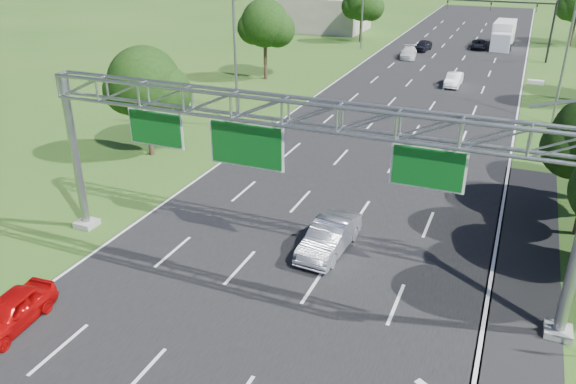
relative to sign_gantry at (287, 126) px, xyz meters
The scene contains 19 objects.
ground 19.28m from the sign_gantry, 91.05° to the left, with size 220.00×220.00×0.00m, color #264F17.
road 19.28m from the sign_gantry, 91.05° to the left, with size 18.00×180.00×0.02m, color black.
road_flare 12.20m from the sign_gantry, 11.47° to the left, with size 3.00×30.00×0.02m, color black.
sign_gantry is the anchor object (origin of this frame).
traffic_signal 53.51m from the sign_gantry, 82.32° to the left, with size 12.21×0.24×7.00m.
streetlight_l_near 21.47m from the sign_gantry, 122.87° to the left, with size 2.97×0.22×10.16m.
streetlight_l_far 54.28m from the sign_gantry, 102.38° to the left, with size 2.97×0.22×10.16m.
streetlight_r_mid 30.10m from the sign_gantry, 68.60° to the left, with size 2.97×0.22×10.16m.
tree_verge_la 17.56m from the sign_gantry, 144.84° to the left, with size 5.76×4.80×7.40m.
tree_verge_lb 36.85m from the sign_gantry, 116.19° to the left, with size 5.76×4.80×8.06m.
tree_verge_lc 59.56m from the sign_gantry, 102.86° to the left, with size 5.76×4.80×7.62m.
building_left 69.82m from the sign_gantry, 108.69° to the left, with size 14.00×10.00×5.00m, color gray.
red_coupe 12.89m from the sign_gantry, 137.55° to the right, with size 1.59×3.96×1.35m, color #BD0809.
silver_sedan 6.70m from the sign_gantry, 65.84° to the left, with size 1.65×4.72×1.56m, color #9EA1A9.
car_queue_a 50.20m from the sign_gantry, 95.56° to the left, with size 1.84×4.52×1.31m, color silver.
car_queue_b 59.39m from the sign_gantry, 87.60° to the left, with size 1.90×4.11×1.14m, color black.
car_queue_c 55.31m from the sign_gantry, 94.23° to the left, with size 1.58×3.93×1.34m, color black.
car_queue_d 38.06m from the sign_gantry, 86.69° to the left, with size 1.39×3.99×1.31m, color white.
box_truck 62.14m from the sign_gantry, 85.20° to the left, with size 2.73×8.59×3.22m.
Camera 1 is at (8.64, -7.74, 13.91)m, focal length 35.00 mm.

